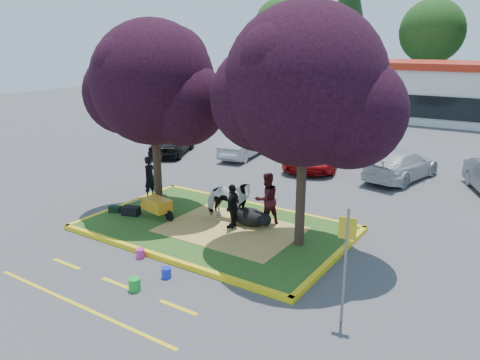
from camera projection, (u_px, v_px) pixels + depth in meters
The scene contains 31 objects.
ground at pixel (215, 230), 15.18m from camera, with size 90.00×90.00×0.00m, color #424244.
median_island at pixel (215, 228), 15.16m from camera, with size 8.00×5.00×0.15m, color #224A17.
curb_near at pixel (161, 257), 13.09m from camera, with size 8.30×0.16×0.15m, color yellow.
curb_far at pixel (257, 206), 17.23m from camera, with size 8.30×0.16×0.15m, color yellow.
curb_left at pixel (126, 205), 17.30m from camera, with size 0.16×5.30×0.15m, color yellow.
curb_right at pixel (334, 259), 13.02m from camera, with size 0.16×5.30×0.15m, color yellow.
straw_bedding at pixel (231, 230), 14.82m from camera, with size 4.20×3.00×0.01m, color #DDB35B.
tree_purple_left at pixel (153, 89), 15.70m from camera, with size 5.06×4.20×6.51m.
tree_purple_right at pixel (305, 93), 12.49m from camera, with size 5.30×4.40×6.82m.
fire_lane_stripe_a at pixel (67, 264), 12.86m from camera, with size 1.10×0.12×0.01m, color yellow.
fire_lane_stripe_b at pixel (118, 284), 11.81m from camera, with size 1.10×0.12×0.01m, color yellow.
fire_lane_stripe_c at pixel (178, 307), 10.76m from camera, with size 1.10×0.12×0.01m, color yellow.
fire_lane_long at pixel (78, 305), 10.85m from camera, with size 6.00×0.10×0.01m, color yellow.
retail_building at pixel (450, 91), 35.94m from camera, with size 20.40×8.40×4.40m.
treeline at pixel (469, 20), 42.51m from camera, with size 46.58×7.80×14.63m.
cow at pixel (228, 200), 15.40m from camera, with size 0.76×1.68×1.42m, color silver.
calf at pixel (249, 217), 15.14m from camera, with size 1.30×0.74×0.57m, color black.
handler at pixel (150, 178), 17.59m from camera, with size 0.59×0.39×1.62m, color black.
visitor_a at pixel (267, 199), 15.04m from camera, with size 0.84×0.66×1.74m, color #441318.
visitor_b at pixel (233, 206), 14.80m from camera, with size 0.85×0.35×1.45m, color black.
wheelbarrow at pixel (157, 205), 15.69m from camera, with size 1.79×0.77×0.67m.
gear_bag_dark at pixel (131, 211), 16.04m from camera, with size 0.60×0.32×0.30m, color black.
gear_bag_green at pixel (115, 209), 16.34m from camera, with size 0.39×0.25×0.21m, color black.
sign_post at pixel (346, 254), 9.74m from camera, with size 0.37×0.09×2.62m.
bucket_green at pixel (135, 284), 11.46m from camera, with size 0.30×0.30×0.32m, color green.
bucket_pink at pixel (140, 253), 13.20m from camera, with size 0.25×0.25×0.26m, color #D02E90.
bucket_blue at pixel (166, 273), 12.09m from camera, with size 0.26×0.26×0.27m, color #1B2BDB.
car_black at pixel (173, 141), 25.40m from camera, with size 1.69×4.20×1.43m, color black.
car_silver at pixel (243, 146), 24.58m from camera, with size 1.31×3.75×1.24m, color #A3A5AB.
car_red at pixel (315, 151), 22.84m from camera, with size 2.40×5.19×1.44m, color #AB0E10.
car_white at pixel (401, 165), 20.64m from camera, with size 1.84×4.53×1.31m, color silver.
Camera 1 is at (8.38, -11.35, 5.88)m, focal length 35.00 mm.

